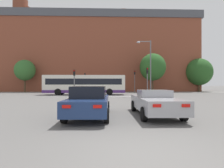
{
  "coord_description": "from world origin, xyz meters",
  "views": [
    {
      "loc": [
        -0.87,
        -3.89,
        1.62
      ],
      "look_at": [
        -0.05,
        22.21,
        1.7
      ],
      "focal_mm": 28.0,
      "sensor_mm": 36.0,
      "label": 1
    }
  ],
  "objects_px": {
    "traffic_light_near_right": "(147,77)",
    "street_lamp_junction": "(148,63)",
    "traffic_light_near_left": "(74,78)",
    "car_roadster_right": "(154,102)",
    "car_saloon_left": "(89,101)",
    "bus_crossing_lead": "(85,84)",
    "traffic_light_far_left": "(85,79)",
    "pedestrian_waiting": "(112,88)",
    "traffic_light_far_right": "(135,78)"
  },
  "relations": [
    {
      "from": "traffic_light_near_right",
      "to": "pedestrian_waiting",
      "type": "relative_size",
      "value": 2.38
    },
    {
      "from": "bus_crossing_lead",
      "to": "street_lamp_junction",
      "type": "xyz_separation_m",
      "value": [
        9.08,
        -4.07,
        2.96
      ]
    },
    {
      "from": "traffic_light_near_left",
      "to": "traffic_light_far_right",
      "type": "xyz_separation_m",
      "value": [
        10.13,
        10.95,
        0.48
      ]
    },
    {
      "from": "street_lamp_junction",
      "to": "traffic_light_far_left",
      "type": "bearing_deg",
      "value": 130.21
    },
    {
      "from": "traffic_light_near_left",
      "to": "bus_crossing_lead",
      "type": "bearing_deg",
      "value": 73.35
    },
    {
      "from": "car_saloon_left",
      "to": "traffic_light_near_left",
      "type": "distance_m",
      "value": 15.85
    },
    {
      "from": "traffic_light_far_left",
      "to": "car_roadster_right",
      "type": "bearing_deg",
      "value": -75.27
    },
    {
      "from": "traffic_light_near_right",
      "to": "car_roadster_right",
      "type": "bearing_deg",
      "value": -101.86
    },
    {
      "from": "car_saloon_left",
      "to": "traffic_light_far_right",
      "type": "xyz_separation_m",
      "value": [
        6.54,
        26.29,
        2.19
      ]
    },
    {
      "from": "street_lamp_junction",
      "to": "pedestrian_waiting",
      "type": "height_order",
      "value": "street_lamp_junction"
    },
    {
      "from": "car_saloon_left",
      "to": "traffic_light_near_left",
      "type": "xyz_separation_m",
      "value": [
        -3.59,
        15.34,
        1.71
      ]
    },
    {
      "from": "car_roadster_right",
      "to": "traffic_light_near_left",
      "type": "xyz_separation_m",
      "value": [
        -6.97,
        15.0,
        1.79
      ]
    },
    {
      "from": "traffic_light_far_left",
      "to": "pedestrian_waiting",
      "type": "relative_size",
      "value": 2.4
    },
    {
      "from": "traffic_light_near_right",
      "to": "traffic_light_far_left",
      "type": "xyz_separation_m",
      "value": [
        -9.92,
        11.81,
        0.03
      ]
    },
    {
      "from": "car_roadster_right",
      "to": "street_lamp_junction",
      "type": "relative_size",
      "value": 0.64
    },
    {
      "from": "car_roadster_right",
      "to": "bus_crossing_lead",
      "type": "xyz_separation_m",
      "value": [
        -5.94,
        18.43,
        0.96
      ]
    },
    {
      "from": "traffic_light_near_right",
      "to": "pedestrian_waiting",
      "type": "height_order",
      "value": "traffic_light_near_right"
    },
    {
      "from": "traffic_light_far_right",
      "to": "pedestrian_waiting",
      "type": "distance_m",
      "value": 5.08
    },
    {
      "from": "traffic_light_near_left",
      "to": "street_lamp_junction",
      "type": "bearing_deg",
      "value": -3.61
    },
    {
      "from": "bus_crossing_lead",
      "to": "traffic_light_far_right",
      "type": "relative_size",
      "value": 2.82
    },
    {
      "from": "car_saloon_left",
      "to": "pedestrian_waiting",
      "type": "xyz_separation_m",
      "value": [
        1.89,
        26.57,
        0.18
      ]
    },
    {
      "from": "car_saloon_left",
      "to": "traffic_light_far_left",
      "type": "distance_m",
      "value": 26.87
    },
    {
      "from": "bus_crossing_lead",
      "to": "street_lamp_junction",
      "type": "height_order",
      "value": "street_lamp_junction"
    },
    {
      "from": "bus_crossing_lead",
      "to": "traffic_light_near_left",
      "type": "xyz_separation_m",
      "value": [
        -1.03,
        -3.43,
        0.84
      ]
    },
    {
      "from": "car_roadster_right",
      "to": "traffic_light_far_left",
      "type": "xyz_separation_m",
      "value": [
        -6.9,
        26.23,
        1.97
      ]
    },
    {
      "from": "car_saloon_left",
      "to": "traffic_light_far_left",
      "type": "relative_size",
      "value": 1.19
    },
    {
      "from": "bus_crossing_lead",
      "to": "traffic_light_far_right",
      "type": "xyz_separation_m",
      "value": [
        9.1,
        7.52,
        1.32
      ]
    },
    {
      "from": "traffic_light_near_left",
      "to": "traffic_light_far_left",
      "type": "bearing_deg",
      "value": 89.64
    },
    {
      "from": "traffic_light_near_right",
      "to": "traffic_light_near_left",
      "type": "bearing_deg",
      "value": 176.67
    },
    {
      "from": "traffic_light_far_right",
      "to": "pedestrian_waiting",
      "type": "xyz_separation_m",
      "value": [
        -4.65,
        0.28,
        -2.01
      ]
    },
    {
      "from": "bus_crossing_lead",
      "to": "traffic_light_near_right",
      "type": "bearing_deg",
      "value": 65.9
    },
    {
      "from": "pedestrian_waiting",
      "to": "traffic_light_near_left",
      "type": "bearing_deg",
      "value": 153.25
    },
    {
      "from": "car_saloon_left",
      "to": "pedestrian_waiting",
      "type": "relative_size",
      "value": 2.87
    },
    {
      "from": "traffic_light_near_right",
      "to": "traffic_light_far_right",
      "type": "distance_m",
      "value": 11.54
    },
    {
      "from": "bus_crossing_lead",
      "to": "traffic_light_near_right",
      "type": "distance_m",
      "value": 9.87
    },
    {
      "from": "car_roadster_right",
      "to": "car_saloon_left",
      "type": "bearing_deg",
      "value": -173.88
    },
    {
      "from": "traffic_light_near_right",
      "to": "traffic_light_far_left",
      "type": "height_order",
      "value": "traffic_light_far_left"
    },
    {
      "from": "bus_crossing_lead",
      "to": "pedestrian_waiting",
      "type": "relative_size",
      "value": 7.62
    },
    {
      "from": "car_saloon_left",
      "to": "traffic_light_far_right",
      "type": "bearing_deg",
      "value": 77.21
    },
    {
      "from": "car_roadster_right",
      "to": "street_lamp_junction",
      "type": "distance_m",
      "value": 15.21
    },
    {
      "from": "traffic_light_near_right",
      "to": "pedestrian_waiting",
      "type": "bearing_deg",
      "value": 110.93
    },
    {
      "from": "traffic_light_near_left",
      "to": "street_lamp_junction",
      "type": "distance_m",
      "value": 10.35
    },
    {
      "from": "traffic_light_far_left",
      "to": "pedestrian_waiting",
      "type": "bearing_deg",
      "value": 0.03
    },
    {
      "from": "car_saloon_left",
      "to": "traffic_light_far_left",
      "type": "bearing_deg",
      "value": 98.72
    },
    {
      "from": "traffic_light_near_right",
      "to": "traffic_light_far_right",
      "type": "xyz_separation_m",
      "value": [
        0.13,
        11.53,
        0.33
      ]
    },
    {
      "from": "traffic_light_near_right",
      "to": "street_lamp_junction",
      "type": "xyz_separation_m",
      "value": [
        0.11,
        -0.06,
        1.97
      ]
    },
    {
      "from": "bus_crossing_lead",
      "to": "traffic_light_near_left",
      "type": "distance_m",
      "value": 3.68
    },
    {
      "from": "traffic_light_far_right",
      "to": "street_lamp_junction",
      "type": "xyz_separation_m",
      "value": [
        -0.02,
        -11.59,
        1.64
      ]
    },
    {
      "from": "car_saloon_left",
      "to": "bus_crossing_lead",
      "type": "xyz_separation_m",
      "value": [
        -2.56,
        18.77,
        0.87
      ]
    },
    {
      "from": "car_roadster_right",
      "to": "traffic_light_near_right",
      "type": "height_order",
      "value": "traffic_light_near_right"
    }
  ]
}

